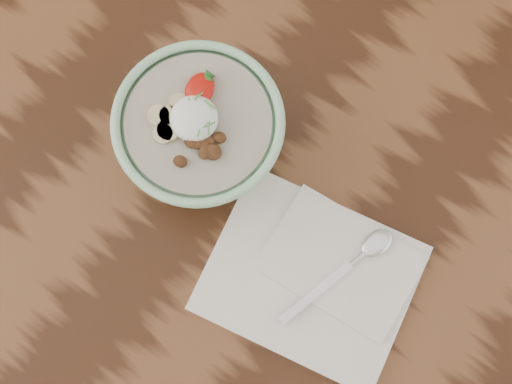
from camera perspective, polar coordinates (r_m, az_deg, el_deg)
table at (r=95.20cm, az=-1.01°, el=2.19°), size 160.00×90.00×75.00cm
breakfast_bowl at (r=80.29cm, az=-4.47°, el=4.76°), size 18.78×18.78×12.54cm
napkin at (r=82.96cm, az=4.86°, el=-6.62°), size 26.57×23.25×1.42cm
spoon at (r=82.62cm, az=8.46°, el=-5.05°), size 5.58×16.29×0.85cm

